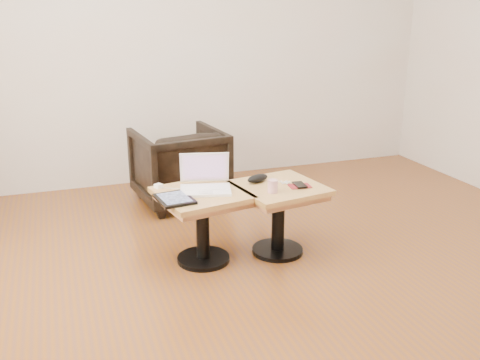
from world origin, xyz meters
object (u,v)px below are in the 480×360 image
object	(u,v)px
side_table_left	(202,210)
striped_cup	(273,186)
side_table_right	(279,203)
armchair	(179,166)
laptop	(205,183)

from	to	relation	value
side_table_left	striped_cup	distance (m)	0.46
side_table_right	striped_cup	xyz separation A→B (m)	(-0.09, -0.11, 0.16)
side_table_right	striped_cup	bearing A→B (deg)	-138.77
striped_cup	armchair	bearing A→B (deg)	103.33
side_table_left	armchair	size ratio (longest dim) A/B	0.87
side_table_left	laptop	bearing A→B (deg)	41.23
armchair	side_table_left	bearing A→B (deg)	77.08
striped_cup	armchair	size ratio (longest dim) A/B	0.12
side_table_left	side_table_right	size ratio (longest dim) A/B	1.01
side_table_right	armchair	bearing A→B (deg)	99.27
armchair	laptop	bearing A→B (deg)	78.64
side_table_right	side_table_left	bearing A→B (deg)	165.71
side_table_left	laptop	xyz separation A→B (m)	(0.03, 0.04, 0.16)
striped_cup	armchair	distance (m)	1.30
side_table_right	laptop	xyz separation A→B (m)	(-0.46, 0.08, 0.16)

